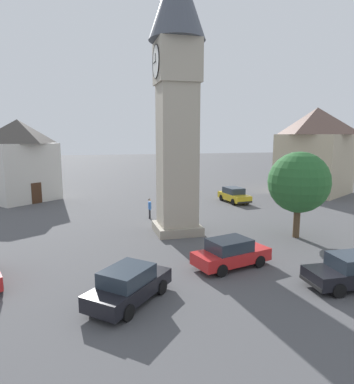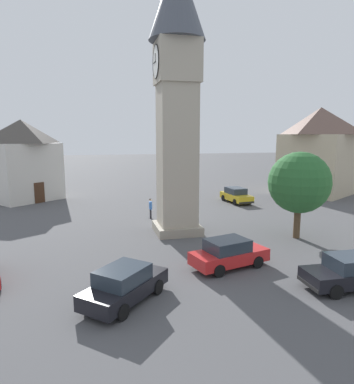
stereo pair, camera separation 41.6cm
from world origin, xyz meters
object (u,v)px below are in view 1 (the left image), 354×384
car_white_side (352,271)px  car_black_far (129,285)px  car_silver_kerb (231,253)px  building_shop_left (315,150)px  car_blue_kerb (234,195)px  tree (299,182)px  clock_tower (177,76)px  pedestrian (150,207)px  building_terrace_right (20,160)px

car_white_side → car_black_far: size_ratio=1.00×
car_silver_kerb → building_shop_left: size_ratio=0.43×
car_silver_kerb → building_shop_left: (19.14, -18.71, 4.33)m
car_white_side → building_shop_left: bearing=-32.2°
car_black_far → building_shop_left: (21.69, -24.34, 4.33)m
car_blue_kerb → car_black_far: bearing=145.4°
building_shop_left → car_silver_kerb: bearing=135.6°
tree → building_shop_left: (15.29, -12.29, 1.34)m
clock_tower → pedestrian: clock_tower is taller
car_silver_kerb → tree: size_ratio=0.76×
building_shop_left → clock_tower: bearing=121.4°
car_blue_kerb → tree: bearing=175.9°
car_black_far → building_shop_left: 32.89m
car_silver_kerb → building_terrace_right: 27.04m
clock_tower → car_silver_kerb: bearing=-171.0°
building_terrace_right → car_white_side: bearing=-145.2°
car_black_far → pedestrian: pedestrian is taller
clock_tower → tree: 10.77m
clock_tower → car_black_far: 14.55m
tree → clock_tower: bearing=67.3°
car_white_side → building_shop_left: 27.24m
clock_tower → car_white_side: bearing=-152.7°
clock_tower → car_blue_kerb: 16.01m
car_black_far → tree: size_ratio=0.72×
car_silver_kerb → building_terrace_right: bearing=31.5°
clock_tower → pedestrian: 10.79m
car_black_far → tree: bearing=-62.0°
tree → building_shop_left: building_shop_left is taller
car_silver_kerb → tree: bearing=-59.1°
clock_tower → car_white_side: clock_tower is taller
car_blue_kerb → building_terrace_right: bearing=72.8°
car_white_side → car_black_far: 10.06m
car_blue_kerb → car_silver_kerb: same height
car_black_far → car_silver_kerb: bearing=-65.6°
clock_tower → building_terrace_right: size_ratio=2.14×
car_silver_kerb → car_white_side: same height
car_white_side → pedestrian: size_ratio=2.48×
pedestrian → building_terrace_right: building_terrace_right is taller
car_white_side → clock_tower: bearing=27.3°
clock_tower → tree: size_ratio=3.18×
clock_tower → car_black_far: (-9.56, 4.51, -10.00)m
clock_tower → tree: bearing=-112.7°
pedestrian → car_silver_kerb: bearing=-168.6°
car_white_side → building_shop_left: (22.76, -14.34, 4.33)m
clock_tower → car_blue_kerb: (9.22, -8.44, -10.00)m
building_shop_left → car_blue_kerb: bearing=104.3°
clock_tower → building_shop_left: 23.92m
car_blue_kerb → tree: size_ratio=0.74×
pedestrian → car_white_side: bearing=-156.1°
pedestrian → car_blue_kerb: bearing=-63.7°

